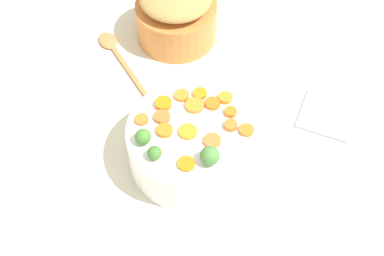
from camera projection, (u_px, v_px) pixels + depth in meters
The scene contains 23 objects.
tabletop at pixel (183, 167), 1.27m from camera, with size 2.40×2.40×0.02m, color beige.
serving_bowl_carrots at pixel (192, 145), 1.22m from camera, with size 0.27×0.27×0.11m, color white.
metal_pot at pixel (176, 21), 1.45m from camera, with size 0.21×0.21×0.10m, color #D37C3B.
carrot_slice_0 at pixel (163, 104), 1.21m from camera, with size 0.04×0.04×0.01m, color orange.
carrot_slice_1 at pixel (182, 95), 1.23m from camera, with size 0.03×0.03×0.01m, color orange.
carrot_slice_2 at pixel (164, 116), 1.20m from camera, with size 0.04×0.04×0.01m, color orange.
carrot_slice_3 at pixel (187, 130), 1.18m from camera, with size 0.04×0.04×0.01m, color orange.
carrot_slice_4 at pixel (231, 125), 1.18m from camera, with size 0.03×0.03×0.01m, color orange.
carrot_slice_5 at pixel (186, 164), 1.13m from camera, with size 0.04×0.04×0.01m, color orange.
carrot_slice_6 at pixel (225, 98), 1.22m from camera, with size 0.03×0.03×0.01m, color orange.
carrot_slice_7 at pixel (195, 105), 1.21m from camera, with size 0.04×0.04×0.01m, color orange.
carrot_slice_8 at pixel (231, 112), 1.20m from camera, with size 0.03×0.03×0.01m, color orange.
carrot_slice_9 at pixel (200, 94), 1.23m from camera, with size 0.03×0.03×0.01m, color orange.
carrot_slice_10 at pixel (212, 141), 1.16m from camera, with size 0.04×0.04×0.01m, color orange.
carrot_slice_11 at pixel (142, 119), 1.19m from camera, with size 0.03×0.03×0.01m, color orange.
carrot_slice_12 at pixel (213, 103), 1.22m from camera, with size 0.03×0.03×0.01m, color orange.
carrot_slice_13 at pixel (246, 130), 1.18m from camera, with size 0.03×0.03×0.01m, color orange.
carrot_slice_14 at pixel (165, 130), 1.17m from camera, with size 0.03×0.03×0.01m, color orange.
brussels_sprout_0 at pixel (210, 155), 1.12m from camera, with size 0.04×0.04×0.04m, color #4C843E.
brussels_sprout_1 at pixel (143, 137), 1.15m from camera, with size 0.03×0.03×0.03m, color #468431.
brussels_sprout_2 at pixel (155, 153), 1.13m from camera, with size 0.03×0.03×0.03m, color #457A33.
wooden_spoon at pixel (116, 52), 1.45m from camera, with size 0.08×0.27×0.01m.
dish_towel at pixel (327, 115), 1.34m from camera, with size 0.12×0.12×0.01m, color #9FAAC2.
Camera 1 is at (0.44, 0.51, 1.09)m, focal length 53.29 mm.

